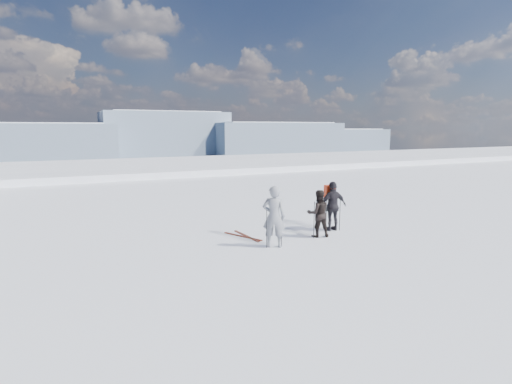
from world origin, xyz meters
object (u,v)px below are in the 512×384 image
(skier_pack, at_px, (333,206))
(skis_loose, at_px, (245,236))
(skier_dark, at_px, (318,213))
(skier_grey, at_px, (274,217))

(skier_pack, distance_m, skis_loose, 3.49)
(skier_pack, bearing_deg, skier_dark, 31.36)
(skier_grey, distance_m, skier_pack, 3.09)
(skis_loose, bearing_deg, skier_pack, -10.38)
(skier_grey, height_order, skier_dark, skier_grey)
(skier_grey, bearing_deg, skier_dark, -136.61)
(skier_pack, bearing_deg, skier_grey, 21.78)
(skis_loose, bearing_deg, skier_dark, -25.14)
(skier_grey, relative_size, skis_loose, 1.17)
(skier_dark, relative_size, skis_loose, 0.98)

